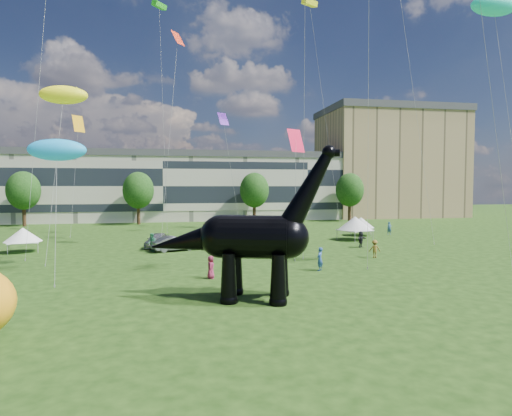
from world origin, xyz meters
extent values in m
plane|color=#16330C|center=(0.00, 0.00, 0.00)|extent=(220.00, 220.00, 0.00)
cube|color=beige|center=(-8.00, 62.00, 6.00)|extent=(78.00, 11.00, 12.00)
cube|color=tan|center=(40.00, 65.00, 11.00)|extent=(28.00, 18.00, 22.00)
cylinder|color=#382314|center=(-30.00, 53.00, 1.60)|extent=(0.56, 0.56, 3.20)
ellipsoid|color=#14380F|center=(-30.00, 53.00, 6.32)|extent=(5.20, 5.20, 6.24)
cylinder|color=#382314|center=(-12.00, 53.00, 1.60)|extent=(0.56, 0.56, 3.20)
ellipsoid|color=#14380F|center=(-12.00, 53.00, 6.32)|extent=(5.20, 5.20, 6.24)
cylinder|color=#382314|center=(8.00, 53.00, 1.60)|extent=(0.56, 0.56, 3.20)
ellipsoid|color=#14380F|center=(8.00, 53.00, 6.32)|extent=(5.20, 5.20, 6.24)
cylinder|color=#382314|center=(26.00, 53.00, 1.60)|extent=(0.56, 0.56, 3.20)
ellipsoid|color=#14380F|center=(26.00, 53.00, 6.32)|extent=(5.20, 5.20, 6.24)
cone|color=black|center=(-2.70, 1.76, 1.40)|extent=(1.21, 1.21, 2.79)
sphere|color=black|center=(-2.70, 1.76, 0.17)|extent=(1.02, 1.02, 1.02)
cone|color=black|center=(-2.06, 3.70, 1.40)|extent=(1.21, 1.21, 2.79)
sphere|color=black|center=(-2.06, 3.70, 0.17)|extent=(1.02, 1.02, 1.02)
cone|color=black|center=(-0.04, 0.89, 1.40)|extent=(1.21, 1.21, 2.79)
sphere|color=black|center=(-0.04, 0.89, 0.17)|extent=(1.02, 1.02, 1.02)
cone|color=black|center=(0.59, 2.83, 1.40)|extent=(1.21, 1.21, 2.79)
sphere|color=black|center=(0.59, 2.83, 0.17)|extent=(1.02, 1.02, 1.02)
cylinder|color=black|center=(-1.14, 2.32, 3.63)|extent=(4.49, 3.60, 2.51)
sphere|color=black|center=(-3.00, 2.93, 3.63)|extent=(2.51, 2.51, 2.51)
sphere|color=black|center=(0.72, 1.72, 3.63)|extent=(2.42, 2.42, 2.42)
cone|color=black|center=(1.80, 1.36, 6.32)|extent=(3.76, 2.41, 4.93)
sphere|color=black|center=(2.87, 1.01, 8.46)|extent=(0.78, 0.78, 0.78)
cylinder|color=black|center=(3.14, 0.93, 8.41)|extent=(0.75, 0.59, 0.41)
cone|color=black|center=(-4.82, 3.53, 3.32)|extent=(5.28, 3.38, 2.73)
imported|color=#A3A4A8|center=(-7.63, 24.57, 0.79)|extent=(2.90, 4.94, 1.58)
imported|color=slate|center=(-5.78, 21.77, 0.75)|extent=(4.79, 3.08, 1.49)
imported|color=white|center=(3.52, 23.38, 0.78)|extent=(6.08, 3.95, 1.56)
imported|color=#595960|center=(2.22, 23.22, 0.71)|extent=(4.19, 5.27, 1.43)
cube|color=silver|center=(18.35, 30.96, 1.00)|extent=(3.57, 3.57, 0.11)
cone|color=silver|center=(18.35, 30.96, 1.73)|extent=(4.52, 4.52, 1.36)
cylinder|color=#999999|center=(16.69, 30.28, 0.50)|extent=(0.05, 0.05, 1.00)
cylinder|color=#999999|center=(19.03, 29.29, 0.50)|extent=(0.05, 0.05, 1.00)
cylinder|color=#999999|center=(17.68, 32.62, 0.50)|extent=(0.05, 0.05, 1.00)
cylinder|color=#999999|center=(20.02, 31.63, 0.50)|extent=(0.05, 0.05, 1.00)
cube|color=silver|center=(15.70, 26.78, 1.19)|extent=(4.22, 4.22, 0.13)
cone|color=silver|center=(15.70, 26.78, 2.05)|extent=(5.34, 5.34, 1.62)
cylinder|color=#999999|center=(14.86, 24.81, 0.59)|extent=(0.06, 0.06, 1.19)
cylinder|color=#999999|center=(17.67, 25.94, 0.59)|extent=(0.06, 0.06, 1.19)
cylinder|color=#999999|center=(13.73, 27.62, 0.59)|extent=(0.06, 0.06, 1.19)
cylinder|color=#999999|center=(16.54, 28.75, 0.59)|extent=(0.06, 0.06, 1.19)
cube|color=white|center=(-20.56, 23.69, 1.01)|extent=(3.44, 3.44, 0.11)
cone|color=white|center=(-20.56, 23.69, 1.75)|extent=(4.36, 4.36, 1.38)
cylinder|color=#999999|center=(-21.42, 22.09, 0.51)|extent=(0.06, 0.06, 1.01)
cylinder|color=#999999|center=(-18.96, 22.83, 0.51)|extent=(0.06, 0.06, 1.01)
cylinder|color=#999999|center=(-22.17, 24.55, 0.51)|extent=(0.06, 0.06, 1.01)
cylinder|color=#999999|center=(-19.70, 25.30, 0.51)|extent=(0.06, 0.06, 1.01)
imported|color=#31587A|center=(22.49, 31.08, 0.87)|extent=(0.67, 0.47, 1.74)
imported|color=#932448|center=(-3.20, 8.28, 0.81)|extent=(0.65, 0.88, 1.63)
imported|color=olive|center=(12.20, 14.29, 0.82)|extent=(1.13, 0.74, 1.65)
imported|color=black|center=(13.74, 20.67, 0.87)|extent=(1.59, 1.41, 1.74)
imported|color=#378B5D|center=(-8.02, 21.51, 0.94)|extent=(1.06, 1.14, 1.88)
imported|color=#284D94|center=(5.33, 9.55, 0.91)|extent=(0.76, 0.79, 1.82)
plane|color=red|center=(6.67, 21.24, 11.26)|extent=(2.65, 1.92, 2.44)
cube|color=#F1F414|center=(14.04, 40.35, 33.64)|extent=(2.62, 2.11, 0.92)
plane|color=#5717A1|center=(1.26, 41.57, 16.44)|extent=(2.32, 1.87, 1.91)
ellipsoid|color=#0BB396|center=(22.43, 12.65, 22.60)|extent=(4.58, 4.38, 1.71)
plane|color=red|center=(-5.25, 30.43, 24.02)|extent=(2.04, 2.16, 1.72)
plane|color=orange|center=(-18.74, 40.67, 15.07)|extent=(1.92, 2.11, 2.30)
ellipsoid|color=yellow|center=(-16.06, 21.96, 15.22)|extent=(4.82, 3.97, 1.73)
ellipsoid|color=#1491DA|center=(-14.49, 13.16, 9.32)|extent=(4.20, 4.53, 1.67)
cube|color=#1FA519|center=(-7.93, 46.14, 33.98)|extent=(2.33, 2.48, 0.93)
camera|label=1|loc=(-5.48, -21.85, 6.59)|focal=30.00mm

